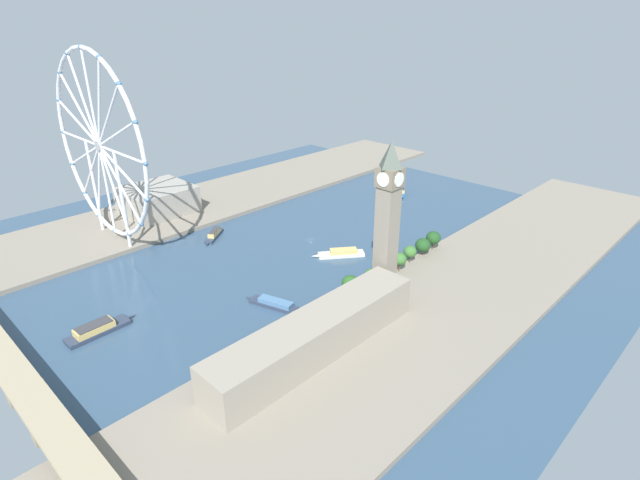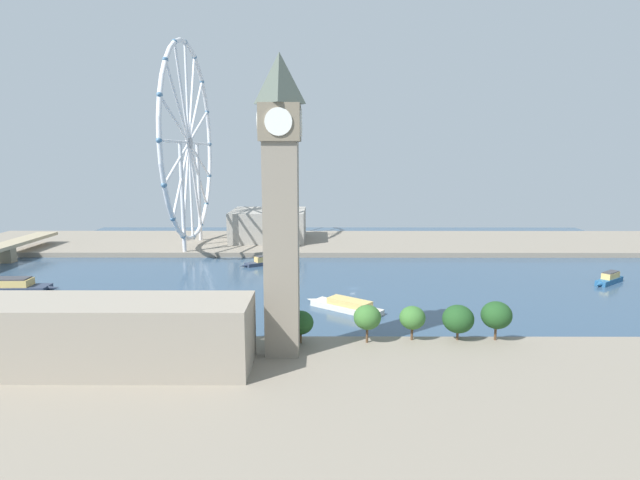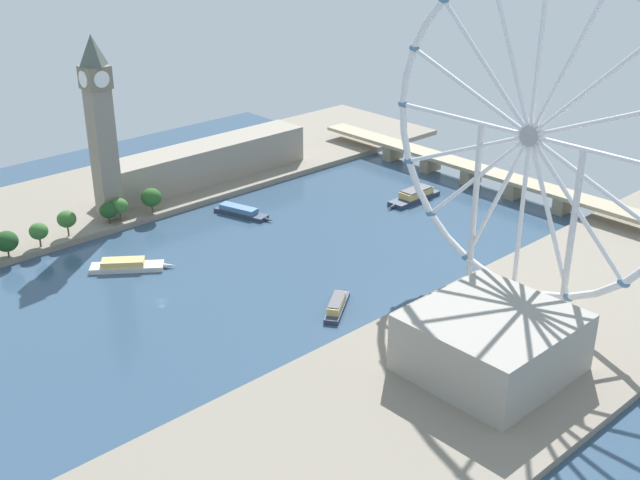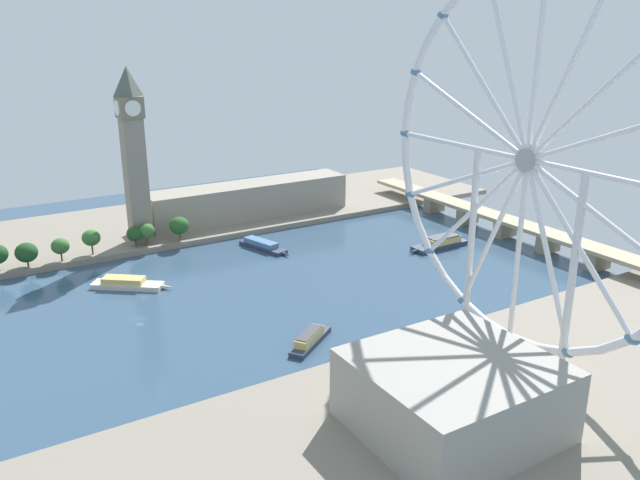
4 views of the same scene
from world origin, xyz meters
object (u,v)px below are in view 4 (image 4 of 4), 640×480
Objects in this scene: river_bridge at (506,223)px; parliament_block at (249,200)px; clock_tower at (134,154)px; tour_boat_0 at (127,283)px; tour_boat_3 at (440,243)px; riverside_hall at (453,395)px; tour_boat_4 at (263,245)px; ferris_wheel at (527,162)px; tour_boat_1 at (311,339)px.

parliament_block is at bearing -132.83° from river_bridge.
tour_boat_0 is at bearing -22.86° from clock_tower.
river_bridge is 42.85m from tour_boat_3.
riverside_hall is at bearing -35.52° from tour_boat_0.
tour_boat_4 is at bearing 171.14° from riverside_hall.
riverside_hall is at bearing 48.29° from tour_boat_3.
parliament_block is 224.34m from riverside_hall.
parliament_block reaches higher than river_bridge.
riverside_hall is 1.50× the size of tour_boat_4.
ferris_wheel is 153.81m from river_bridge.
tour_boat_1 is at bearing -26.81° from tour_boat_0.
tour_boat_0 is at bearing -99.86° from river_bridge.
parliament_block reaches higher than tour_boat_3.
clock_tower is 77.85m from parliament_block.
tour_boat_4 is at bearing -18.08° from parliament_block.
tour_boat_4 is at bearing -112.15° from river_bridge.
tour_boat_1 is (53.37, -154.36, -5.50)m from river_bridge.
ferris_wheel is at bearing -16.71° from tour_boat_0.
river_bridge is (86.33, 174.26, -41.21)m from clock_tower.
parliament_block reaches higher than tour_boat_4.
riverside_hall reaches higher than tour_boat_3.
tour_boat_1 is at bearing -17.55° from parliament_block.
tour_boat_1 is (151.91, -48.04, -10.72)m from parliament_block.
river_bridge is at bearing 134.03° from ferris_wheel.
clock_tower is 198.79m from river_bridge.
river_bridge is 5.81× the size of tour_boat_3.
parliament_block is 114.51m from tour_boat_3.
riverside_hall reaches higher than tour_boat_1.
tour_boat_3 is at bearing -95.61° from river_bridge.
ferris_wheel is at bearing -8.55° from tour_boat_4.
riverside_hall is at bearing -50.75° from river_bridge.
clock_tower is 0.68× the size of ferris_wheel.
riverside_hall is 1.35× the size of tour_boat_3.
tour_boat_3 reaches higher than tour_boat_1.
ferris_wheel reaches higher than tour_boat_1.
ferris_wheel is 77.07m from riverside_hall.
riverside_hall is at bearing -63.51° from ferris_wheel.
tour_boat_1 is at bearing 25.74° from tour_boat_3.
riverside_hall reaches higher than parliament_block.
tour_boat_4 is at bearing 54.89° from clock_tower.
clock_tower is 0.73× the size of parliament_block.
riverside_hall is 192.46m from river_bridge.
clock_tower is at bearing -173.07° from riverside_hall.
tour_boat_1 is (139.69, 19.90, -46.71)m from clock_tower.
riverside_hall is at bearing -25.46° from tour_boat_4.
clock_tower is 2.75× the size of tour_boat_0.
tour_boat_1 is 0.77× the size of tour_boat_4.
ferris_wheel reaches higher than clock_tower.
tour_boat_3 is at bearing 43.69° from tour_boat_4.
tour_boat_0 is at bearing -94.68° from tour_boat_4.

